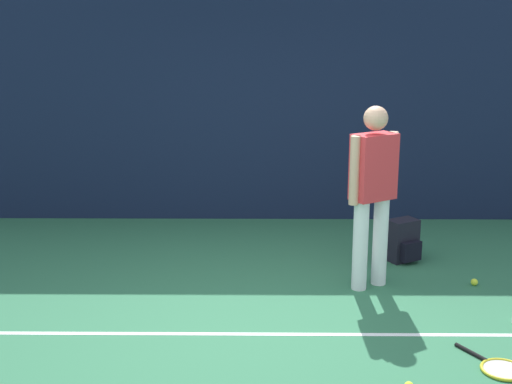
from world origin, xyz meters
TOP-DOWN VIEW (x-y plane):
  - ground_plane at (0.00, 0.00)m, footprint 12.00×12.00m
  - back_fence at (0.00, 3.00)m, footprint 10.00×0.10m
  - court_line at (0.00, -0.28)m, footprint 9.00×0.05m
  - tennis_player at (1.06, 0.74)m, footprint 0.46×0.40m
  - tennis_racket at (1.76, -0.82)m, footprint 0.47×0.62m
  - backpack at (1.52, 1.44)m, footprint 0.36×0.37m
  - tennis_ball_by_fence at (2.06, 0.77)m, footprint 0.07×0.07m

SIDE VIEW (x-z plane):
  - ground_plane at x=0.00m, z-range 0.00..0.00m
  - court_line at x=0.00m, z-range 0.00..0.00m
  - tennis_racket at x=1.76m, z-range 0.00..0.03m
  - tennis_ball_by_fence at x=2.06m, z-range 0.00..0.07m
  - backpack at x=1.52m, z-range -0.01..0.43m
  - tennis_player at x=1.06m, z-range 0.12..1.82m
  - back_fence at x=0.00m, z-range 0.00..2.78m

